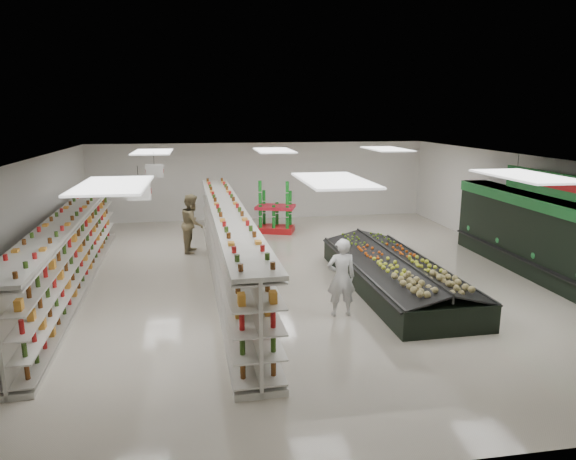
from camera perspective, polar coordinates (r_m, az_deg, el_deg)
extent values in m
plane|color=beige|center=(14.27, 0.78, -5.09)|extent=(16.00, 16.00, 0.00)
cube|color=white|center=(13.62, 0.83, 7.83)|extent=(14.00, 16.00, 0.02)
cube|color=white|center=(21.67, -3.03, 5.44)|extent=(14.00, 0.02, 3.20)
cube|color=white|center=(6.52, 13.95, -12.99)|extent=(14.00, 0.02, 3.20)
cube|color=white|center=(14.37, -27.82, 0.14)|extent=(0.02, 16.00, 3.20)
cube|color=white|center=(16.59, 25.33, 1.92)|extent=(0.02, 16.00, 3.20)
cube|color=black|center=(15.24, 26.93, -1.05)|extent=(0.80, 8.00, 2.20)
cube|color=#1C6B2C|center=(15.05, 27.24, 2.46)|extent=(0.85, 8.00, 0.30)
cube|color=black|center=(15.23, 25.97, -3.10)|extent=(0.55, 7.80, 0.15)
cube|color=silver|center=(15.10, 26.57, -0.15)|extent=(0.45, 7.70, 0.03)
cube|color=silver|center=(15.04, 26.69, 0.96)|extent=(0.45, 7.70, 0.03)
cube|color=white|center=(11.54, -16.23, 4.15)|extent=(0.50, 0.06, 0.40)
cube|color=red|center=(11.54, -16.23, 4.15)|extent=(0.52, 0.02, 0.12)
cylinder|color=black|center=(11.50, -16.33, 5.62)|extent=(0.01, 0.01, 0.50)
cube|color=white|center=(15.49, -14.62, 6.35)|extent=(0.50, 0.06, 0.40)
cube|color=red|center=(15.49, -14.62, 6.35)|extent=(0.52, 0.02, 0.12)
cylinder|color=black|center=(15.46, -14.68, 7.46)|extent=(0.01, 0.01, 0.50)
cube|color=#1C6B2C|center=(14.80, 26.60, 4.73)|extent=(0.10, 3.20, 0.60)
cube|color=red|center=(14.77, 26.41, 4.74)|extent=(0.03, 3.20, 0.18)
cylinder|color=black|center=(15.74, 24.20, 6.84)|extent=(0.01, 0.01, 0.50)
cube|color=beige|center=(14.35, -22.71, -5.78)|extent=(1.25, 10.93, 0.11)
cube|color=beige|center=(14.12, -23.01, -2.49)|extent=(0.49, 10.90, 1.82)
cube|color=beige|center=(13.92, -23.35, 1.27)|extent=(1.25, 10.93, 0.07)
cube|color=silver|center=(14.36, -23.57, -5.39)|extent=(0.83, 10.82, 0.03)
cube|color=silver|center=(14.25, -23.71, -3.87)|extent=(0.83, 10.82, 0.03)
cube|color=silver|center=(14.15, -23.86, -2.32)|extent=(0.83, 10.82, 0.03)
cube|color=silver|center=(14.06, -24.00, -0.76)|extent=(0.83, 10.82, 0.03)
cube|color=silver|center=(13.98, -24.15, 0.83)|extent=(0.83, 10.82, 0.03)
cube|color=silver|center=(14.28, -21.92, -5.34)|extent=(0.83, 10.82, 0.03)
cube|color=silver|center=(14.17, -22.06, -3.81)|extent=(0.83, 10.82, 0.03)
cube|color=silver|center=(14.07, -22.19, -2.26)|extent=(0.83, 10.82, 0.03)
cube|color=silver|center=(13.97, -22.33, -0.68)|extent=(0.83, 10.82, 0.03)
cube|color=silver|center=(13.89, -22.47, 0.91)|extent=(0.83, 10.82, 0.03)
cube|color=beige|center=(13.75, -6.51, -5.62)|extent=(1.22, 11.63, 0.12)
cube|color=beige|center=(13.49, -6.61, -1.95)|extent=(0.41, 11.61, 1.93)
cube|color=beige|center=(13.27, -6.72, 2.25)|extent=(1.22, 11.63, 0.08)
cube|color=silver|center=(13.70, -7.45, -5.20)|extent=(0.78, 11.52, 0.03)
cube|color=silver|center=(13.57, -7.50, -3.50)|extent=(0.78, 11.52, 0.03)
cube|color=silver|center=(13.46, -7.56, -1.77)|extent=(0.78, 11.52, 0.03)
cube|color=silver|center=(13.36, -7.61, -0.02)|extent=(0.78, 11.52, 0.03)
cube|color=silver|center=(13.27, -7.66, 1.76)|extent=(0.78, 11.52, 0.03)
cube|color=silver|center=(13.73, -5.59, -5.11)|extent=(0.78, 11.52, 0.03)
cube|color=silver|center=(13.61, -5.63, -3.41)|extent=(0.78, 11.52, 0.03)
cube|color=silver|center=(13.49, -5.67, -1.69)|extent=(0.78, 11.52, 0.03)
cube|color=silver|center=(13.39, -5.71, 0.07)|extent=(0.78, 11.52, 0.03)
cube|color=silver|center=(13.31, -5.75, 1.84)|extent=(0.78, 11.52, 0.03)
cube|color=black|center=(13.47, 11.70, -5.10)|extent=(2.21, 6.15, 0.61)
cube|color=#262626|center=(13.03, 7.62, -4.07)|extent=(0.16, 6.11, 0.05)
cube|color=#262626|center=(13.78, 15.66, -3.50)|extent=(0.16, 6.11, 0.05)
cube|color=black|center=(13.15, 9.58, -3.57)|extent=(1.24, 6.04, 0.31)
cube|color=black|center=(13.56, 13.91, -3.28)|extent=(1.24, 6.04, 0.31)
cube|color=#262626|center=(13.32, 11.79, -3.06)|extent=(0.15, 6.02, 0.22)
cube|color=red|center=(19.39, -1.40, 0.10)|extent=(1.57, 1.29, 0.23)
cube|color=red|center=(19.22, -1.41, 2.56)|extent=(1.64, 1.36, 0.11)
imported|color=white|center=(11.35, 5.94, -5.26)|extent=(0.65, 0.44, 1.76)
imported|color=#997E5E|center=(16.74, -10.58, 0.74)|extent=(0.69, 0.99, 1.89)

